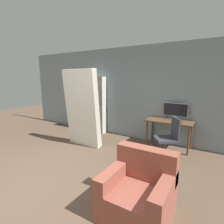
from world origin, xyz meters
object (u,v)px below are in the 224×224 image
Objects in this scene: armchair at (139,192)px; monitor at (175,110)px; office_chair at (168,143)px; mattress_near at (82,109)px; bookshelf at (93,105)px.

monitor is at bearing 93.25° from armchair.
mattress_near is (-2.17, -0.31, 0.61)m from office_chair.
bookshelf is (-2.70, 0.02, -0.08)m from monitor.
armchair is (2.85, -2.70, -0.58)m from bookshelf.
mattress_near is at bearing 146.82° from armchair.
mattress_near is at bearing -171.87° from office_chair.
office_chair is 2.27m from mattress_near.
monitor is at bearing 95.08° from office_chair.
bookshelf is 0.91× the size of mattress_near.
bookshelf is 3.97m from armchair.
monitor is 1.08m from office_chair.
office_chair is 0.48× the size of mattress_near.
office_chair is 2.98m from bookshelf.
monitor is 0.33× the size of bookshelf.
office_chair is 0.52× the size of bookshelf.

